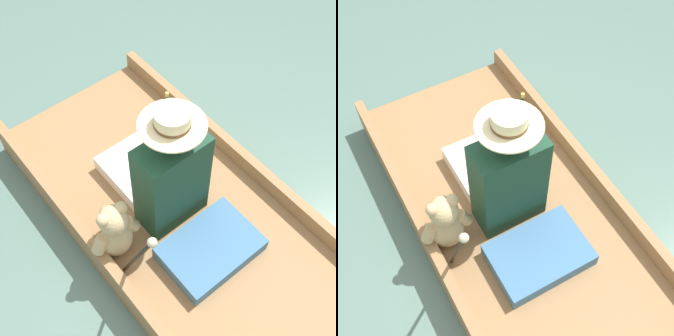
% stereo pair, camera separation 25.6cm
% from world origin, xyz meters
% --- Properties ---
extents(ground_plane, '(16.00, 16.00, 0.00)m').
position_xyz_m(ground_plane, '(0.00, 0.00, 0.00)').
color(ground_plane, slate).
extents(punt_boat, '(1.17, 2.44, 0.28)m').
position_xyz_m(punt_boat, '(0.00, 0.00, 0.09)').
color(punt_boat, '#997047').
rests_on(punt_boat, ground_plane).
extents(seat_cushion, '(0.55, 0.39, 0.10)m').
position_xyz_m(seat_cushion, '(-0.04, -0.37, 0.21)').
color(seat_cushion, teal).
rests_on(seat_cushion, punt_boat).
extents(seated_person, '(0.40, 0.74, 0.91)m').
position_xyz_m(seated_person, '(-0.04, 0.06, 0.49)').
color(seated_person, white).
rests_on(seated_person, punt_boat).
extents(teddy_bear, '(0.32, 0.19, 0.46)m').
position_xyz_m(teddy_bear, '(-0.44, -0.01, 0.37)').
color(teddy_bear, tan).
rests_on(teddy_bear, punt_boat).
extents(wine_glass, '(0.08, 0.08, 0.11)m').
position_xyz_m(wine_glass, '(0.28, 0.39, 0.23)').
color(wine_glass, silver).
rests_on(wine_glass, punt_boat).
extents(walking_cane, '(0.04, 0.32, 0.83)m').
position_xyz_m(walking_cane, '(-0.49, -0.32, 0.64)').
color(walking_cane, black).
rests_on(walking_cane, punt_boat).
extents(champagne_bottle, '(0.07, 0.07, 0.33)m').
position_xyz_m(champagne_bottle, '(0.38, 0.55, 0.31)').
color(champagne_bottle, '#19381E').
rests_on(champagne_bottle, punt_boat).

